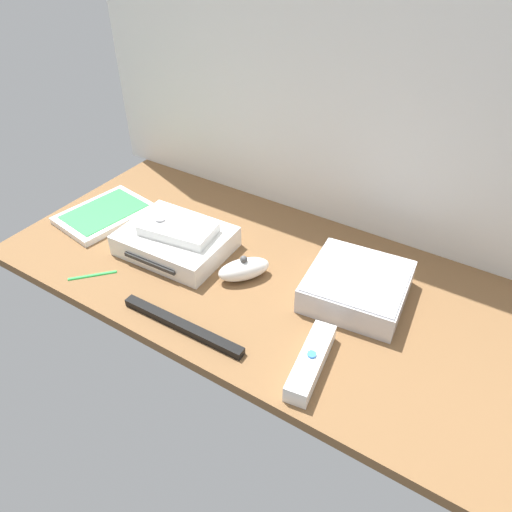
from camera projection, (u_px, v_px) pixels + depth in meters
ground_plane at (256, 276)px, 94.51cm from camera, size 100.00×48.00×2.00cm
back_wall at (327, 68)px, 90.47cm from camera, size 110.00×1.20×64.00cm
game_console at (176, 241)px, 98.18cm from camera, size 21.63×17.16×4.40cm
mini_computer at (357, 286)px, 86.85cm from camera, size 18.82×18.82×5.30cm
game_case at (105, 214)px, 108.64cm from camera, size 16.37×20.87×1.56cm
remote_wand at (311, 362)px, 74.81cm from camera, size 5.80×15.17×3.40cm
remote_nunchuk at (244, 269)px, 91.45cm from camera, size 9.47×10.66×5.10cm
remote_classic_pad at (178, 229)px, 95.96cm from camera, size 15.42×10.03×2.40cm
sensor_bar at (182, 326)px, 81.88cm from camera, size 24.03×2.23×1.40cm
stylus_pen at (92, 274)px, 92.86cm from camera, size 6.58×7.12×0.70cm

